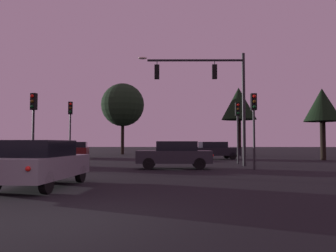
# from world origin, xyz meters

# --- Properties ---
(ground_plane) EXTENTS (168.00, 168.00, 0.00)m
(ground_plane) POSITION_xyz_m (0.00, 24.50, 0.00)
(ground_plane) COLOR black
(ground_plane) RESTS_ON ground
(traffic_signal_mast_arm) EXTENTS (6.70, 0.49, 7.05)m
(traffic_signal_mast_arm) POSITION_xyz_m (4.07, 14.73, 4.94)
(traffic_signal_mast_arm) COLOR #232326
(traffic_signal_mast_arm) RESTS_ON ground
(traffic_light_corner_left) EXTENTS (0.35, 0.38, 4.10)m
(traffic_light_corner_left) POSITION_xyz_m (-5.90, 11.52, 2.92)
(traffic_light_corner_left) COLOR #232326
(traffic_light_corner_left) RESTS_ON ground
(traffic_light_corner_right) EXTENTS (0.33, 0.37, 4.22)m
(traffic_light_corner_right) POSITION_xyz_m (5.98, 17.11, 2.99)
(traffic_light_corner_right) COLOR #232326
(traffic_light_corner_right) RESTS_ON ground
(traffic_light_median) EXTENTS (0.35, 0.38, 4.38)m
(traffic_light_median) POSITION_xyz_m (-5.87, 17.53, 3.10)
(traffic_light_median) COLOR #232326
(traffic_light_median) RESTS_ON ground
(traffic_light_far_side) EXTENTS (0.32, 0.36, 4.09)m
(traffic_light_far_side) POSITION_xyz_m (5.94, 11.92, 2.91)
(traffic_light_far_side) COLOR #232326
(traffic_light_far_side) RESTS_ON ground
(car_nearside_lane) EXTENTS (1.99, 4.39, 1.52)m
(car_nearside_lane) POSITION_xyz_m (-2.54, 4.62, 0.79)
(car_nearside_lane) COLOR gray
(car_nearside_lane) RESTS_ON ground
(car_crossing_left) EXTENTS (4.23, 1.88, 1.52)m
(car_crossing_left) POSITION_xyz_m (1.67, 12.56, 0.79)
(car_crossing_left) COLOR #232328
(car_crossing_left) RESTS_ON ground
(car_crossing_right) EXTENTS (4.00, 1.85, 1.52)m
(car_crossing_right) POSITION_xyz_m (-8.86, 14.79, 0.79)
(car_crossing_right) COLOR #232328
(car_crossing_right) RESTS_ON ground
(car_far_lane) EXTENTS (4.47, 2.58, 1.52)m
(car_far_lane) POSITION_xyz_m (5.00, 23.49, 0.80)
(car_far_lane) COLOR black
(car_far_lane) RESTS_ON ground
(car_parked_lot) EXTENTS (2.62, 4.36, 1.52)m
(car_parked_lot) POSITION_xyz_m (-7.51, 24.81, 0.79)
(car_parked_lot) COLOR #4C0F0F
(car_parked_lot) RESTS_ON ground
(tree_behind_sign) EXTENTS (3.94, 3.94, 7.72)m
(tree_behind_sign) POSITION_xyz_m (8.71, 32.00, 5.83)
(tree_behind_sign) COLOR black
(tree_behind_sign) RESTS_ON ground
(tree_left_far) EXTENTS (3.00, 3.00, 5.96)m
(tree_left_far) POSITION_xyz_m (13.81, 21.96, 4.52)
(tree_left_far) COLOR black
(tree_left_far) RESTS_ON ground
(tree_center_horizon) EXTENTS (5.33, 5.33, 8.81)m
(tree_center_horizon) POSITION_xyz_m (-5.07, 35.09, 6.12)
(tree_center_horizon) COLOR black
(tree_center_horizon) RESTS_ON ground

